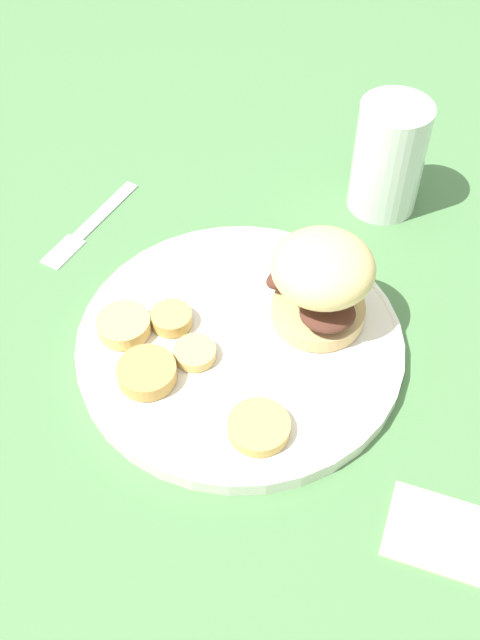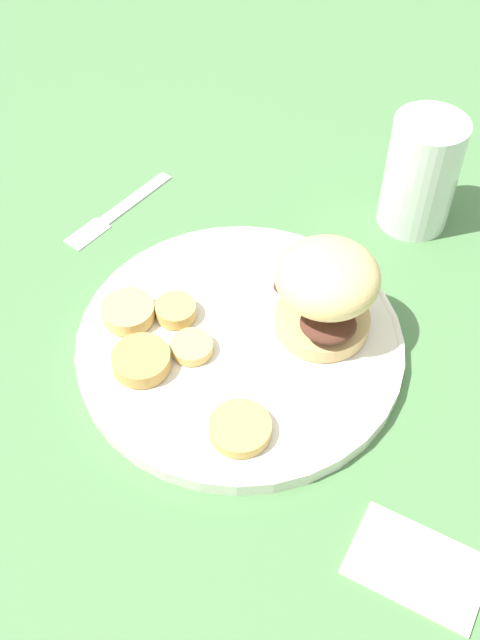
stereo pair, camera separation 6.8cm
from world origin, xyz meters
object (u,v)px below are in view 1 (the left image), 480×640
at_px(sandwich, 322,281).
at_px(fork, 91,224).
at_px(dinner_plate, 240,342).
at_px(drinking_glass, 389,158).

bearing_deg(sandwich, fork, -50.98).
bearing_deg(dinner_plate, drinking_glass, -146.27).
bearing_deg(drinking_glass, sandwich, 46.21).
relative_size(dinner_plate, fork, 2.41).
xyz_separation_m(fork, drinking_glass, (-0.32, 0.07, 0.06)).
relative_size(sandwich, drinking_glass, 0.83).
distance_m(sandwich, fork, 0.29).
height_order(dinner_plate, fork, dinner_plate).
bearing_deg(fork, sandwich, 129.02).
bearing_deg(drinking_glass, dinner_plate, 33.73).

